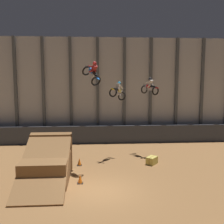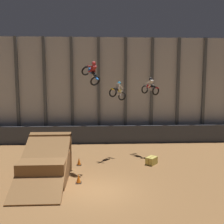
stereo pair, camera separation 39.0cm
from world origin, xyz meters
TOP-DOWN VIEW (x-y plane):
  - ground_plane at (0.00, 0.00)m, footprint 60.00×60.00m
  - arena_back_wall at (0.00, 12.90)m, footprint 32.00×0.40m
  - lower_barrier at (0.00, 11.51)m, footprint 31.36×0.20m
  - dirt_ramp at (-3.41, 2.22)m, footprint 2.86×5.75m
  - rider_bike_left_air at (-0.50, 3.80)m, footprint 1.50×1.81m
  - rider_bike_center_air at (1.54, 6.68)m, footprint 1.57×1.75m
  - rider_bike_right_air at (4.38, 7.68)m, footprint 1.41×1.75m
  - traffic_cone_near_ramp at (-1.52, 4.74)m, footprint 0.36×0.36m
  - traffic_cone_arena_edge at (-1.29, 1.26)m, footprint 0.36×0.36m
  - hay_bale_trackside at (3.98, 4.70)m, footprint 1.03×1.08m

SIDE VIEW (x-z plane):
  - ground_plane at x=0.00m, z-range 0.00..0.00m
  - hay_bale_trackside at x=3.98m, z-range -0.01..0.57m
  - traffic_cone_near_ramp at x=-1.52m, z-range -0.01..0.57m
  - traffic_cone_arena_edge at x=-1.29m, z-range -0.01..0.57m
  - lower_barrier at x=0.00m, z-range 0.00..1.80m
  - dirt_ramp at x=-3.41m, z-range -0.46..2.33m
  - arena_back_wall at x=0.00m, z-range 0.00..10.71m
  - rider_bike_center_air at x=1.54m, z-range 4.64..6.24m
  - rider_bike_right_air at x=4.38m, z-range 5.00..6.48m
  - rider_bike_left_air at x=-0.50m, z-range 6.00..7.70m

